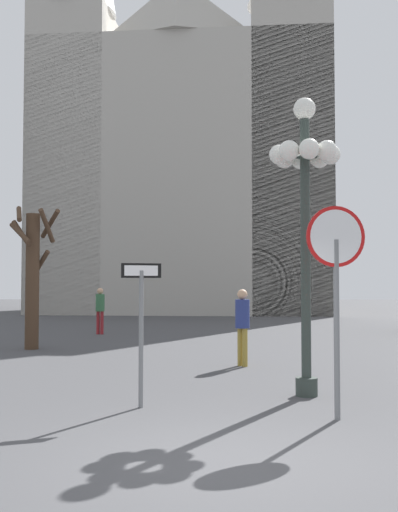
{
  "coord_description": "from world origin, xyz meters",
  "views": [
    {
      "loc": [
        -0.13,
        -6.23,
        1.86
      ],
      "look_at": [
        -0.46,
        16.36,
        2.86
      ],
      "focal_mm": 42.23,
      "sensor_mm": 36.0,
      "label": 1
    }
  ],
  "objects_px": {
    "cathedral": "(184,137)",
    "pedestrian_standing": "(242,319)",
    "stop_sign": "(336,267)",
    "pedestrian_walking": "(100,306)",
    "street_lamp": "(305,191)",
    "bare_tree": "(33,273)",
    "one_way_arrow_sign": "(141,317)"
  },
  "relations": [
    {
      "from": "stop_sign",
      "to": "pedestrian_walking",
      "type": "bearing_deg",
      "value": 112.85
    },
    {
      "from": "pedestrian_standing",
      "to": "pedestrian_walking",
      "type": "bearing_deg",
      "value": 119.61
    },
    {
      "from": "one_way_arrow_sign",
      "to": "pedestrian_standing",
      "type": "xyz_separation_m",
      "value": [
        1.77,
        4.45,
        -0.31
      ]
    },
    {
      "from": "bare_tree",
      "to": "one_way_arrow_sign",
      "type": "bearing_deg",
      "value": -63.25
    },
    {
      "from": "stop_sign",
      "to": "one_way_arrow_sign",
      "type": "height_order",
      "value": "stop_sign"
    },
    {
      "from": "cathedral",
      "to": "pedestrian_standing",
      "type": "xyz_separation_m",
      "value": [
        2.26,
        -24.41,
        -10.11
      ]
    },
    {
      "from": "cathedral",
      "to": "street_lamp",
      "type": "height_order",
      "value": "cathedral"
    },
    {
      "from": "street_lamp",
      "to": "pedestrian_standing",
      "type": "distance_m",
      "value": 4.3
    },
    {
      "from": "street_lamp",
      "to": "cathedral",
      "type": "bearing_deg",
      "value": 96.35
    },
    {
      "from": "stop_sign",
      "to": "pedestrian_walking",
      "type": "distance_m",
      "value": 14.58
    },
    {
      "from": "one_way_arrow_sign",
      "to": "cathedral",
      "type": "bearing_deg",
      "value": 90.97
    },
    {
      "from": "pedestrian_walking",
      "to": "cathedral",
      "type": "bearing_deg",
      "value": 81.59
    },
    {
      "from": "stop_sign",
      "to": "pedestrian_standing",
      "type": "bearing_deg",
      "value": 100.75
    },
    {
      "from": "pedestrian_standing",
      "to": "cathedral",
      "type": "bearing_deg",
      "value": 95.29
    },
    {
      "from": "cathedral",
      "to": "street_lamp",
      "type": "relative_size",
      "value": 6.81
    },
    {
      "from": "cathedral",
      "to": "bare_tree",
      "type": "relative_size",
      "value": 8.34
    },
    {
      "from": "stop_sign",
      "to": "pedestrian_walking",
      "type": "height_order",
      "value": "stop_sign"
    },
    {
      "from": "one_way_arrow_sign",
      "to": "pedestrian_standing",
      "type": "relative_size",
      "value": 1.26
    },
    {
      "from": "pedestrian_walking",
      "to": "bare_tree",
      "type": "bearing_deg",
      "value": -101.95
    },
    {
      "from": "one_way_arrow_sign",
      "to": "street_lamp",
      "type": "bearing_deg",
      "value": 19.93
    },
    {
      "from": "one_way_arrow_sign",
      "to": "pedestrian_standing",
      "type": "height_order",
      "value": "one_way_arrow_sign"
    },
    {
      "from": "street_lamp",
      "to": "pedestrian_walking",
      "type": "distance_m",
      "value": 13.14
    },
    {
      "from": "one_way_arrow_sign",
      "to": "street_lamp",
      "type": "height_order",
      "value": "street_lamp"
    },
    {
      "from": "cathedral",
      "to": "stop_sign",
      "type": "height_order",
      "value": "cathedral"
    },
    {
      "from": "cathedral",
      "to": "stop_sign",
      "type": "relative_size",
      "value": 11.58
    },
    {
      "from": "pedestrian_walking",
      "to": "pedestrian_standing",
      "type": "distance_m",
      "value": 9.43
    },
    {
      "from": "cathedral",
      "to": "bare_tree",
      "type": "height_order",
      "value": "cathedral"
    },
    {
      "from": "cathedral",
      "to": "street_lamp",
      "type": "distance_m",
      "value": 29.13
    },
    {
      "from": "bare_tree",
      "to": "pedestrian_walking",
      "type": "height_order",
      "value": "bare_tree"
    },
    {
      "from": "stop_sign",
      "to": "pedestrian_walking",
      "type": "xyz_separation_m",
      "value": [
        -5.64,
        13.4,
        -1.06
      ]
    },
    {
      "from": "street_lamp",
      "to": "bare_tree",
      "type": "xyz_separation_m",
      "value": [
        -6.54,
        6.82,
        -1.26
      ]
    },
    {
      "from": "one_way_arrow_sign",
      "to": "pedestrian_walking",
      "type": "distance_m",
      "value": 12.97
    }
  ]
}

